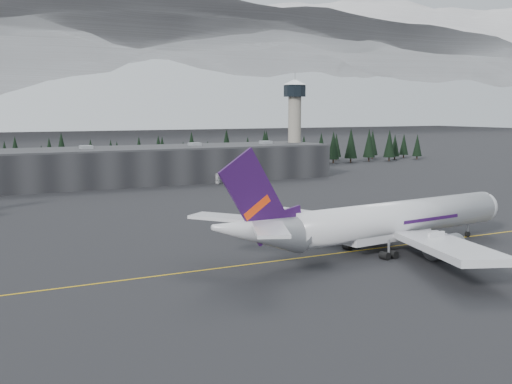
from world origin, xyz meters
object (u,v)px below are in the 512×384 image
control_tower (295,116)px  terminal (116,166)px  gse_vehicle_b (218,182)px  jet_main (376,222)px

control_tower → terminal: bearing=-177.7°
terminal → control_tower: 76.98m
terminal → control_tower: control_tower is taller
terminal → gse_vehicle_b: (31.07, -17.94, -5.65)m
terminal → jet_main: size_ratio=2.35×
control_tower → gse_vehicle_b: size_ratio=9.85×
terminal → gse_vehicle_b: 36.32m
jet_main → gse_vehicle_b: size_ratio=17.79×
jet_main → gse_vehicle_b: 113.78m
terminal → control_tower: (75.00, 3.00, 17.11)m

